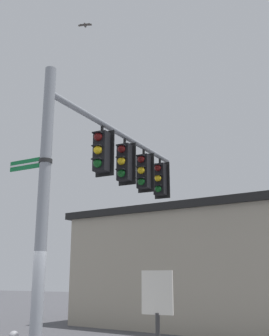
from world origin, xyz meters
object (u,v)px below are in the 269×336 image
object	(u,v)px
traffic_light_nearest_pole	(101,151)
bird_flying	(85,25)
traffic_light_mid_inner	(124,162)
street_name_sign	(36,163)
traffic_light_mid_outer	(143,171)
traffic_light_arm_end	(160,179)
historical_marker	(157,313)

from	to	relation	value
traffic_light_nearest_pole	bird_flying	size ratio (longest dim) A/B	3.91
traffic_light_mid_inner	street_name_sign	distance (m)	3.36
traffic_light_mid_outer	bird_flying	size ratio (longest dim) A/B	3.91
traffic_light_mid_outer	street_name_sign	distance (m)	4.51
traffic_light_arm_end	historical_marker	xyz separation A→B (m)	(-2.08, 5.08, -3.72)
traffic_light_nearest_pole	traffic_light_arm_end	distance (m)	3.52
traffic_light_mid_inner	bird_flying	bearing A→B (deg)	88.91
historical_marker	street_name_sign	bearing A→B (deg)	11.44
bird_flying	historical_marker	size ratio (longest dim) A/B	0.16
traffic_light_mid_outer	historical_marker	world-z (taller)	traffic_light_mid_outer
traffic_light_arm_end	street_name_sign	distance (m)	5.67
bird_flying	historical_marker	bearing A→B (deg)	163.86
street_name_sign	historical_marker	distance (m)	3.92
traffic_light_nearest_pole	traffic_light_arm_end	world-z (taller)	same
traffic_light_mid_inner	traffic_light_mid_outer	world-z (taller)	same
street_name_sign	traffic_light_arm_end	bearing A→B (deg)	-94.66
traffic_light_nearest_pole	historical_marker	world-z (taller)	traffic_light_nearest_pole
traffic_light_arm_end	street_name_sign	bearing A→B (deg)	85.34
traffic_light_nearest_pole	street_name_sign	distance (m)	2.24
traffic_light_nearest_pole	traffic_light_mid_inner	size ratio (longest dim) A/B	1.00
bird_flying	traffic_light_arm_end	bearing A→B (deg)	-91.52
traffic_light_nearest_pole	historical_marker	distance (m)	4.59
traffic_light_nearest_pole	traffic_light_mid_outer	bearing A→B (deg)	-91.91
traffic_light_arm_end	street_name_sign	xyz separation A→B (m)	(0.46, 5.59, -0.78)
traffic_light_mid_inner	traffic_light_arm_end	xyz separation A→B (m)	(-0.08, -2.35, 0.00)
traffic_light_mid_outer	historical_marker	bearing A→B (deg)	118.49
traffic_light_nearest_pole	traffic_light_arm_end	size ratio (longest dim) A/B	1.00
bird_flying	historical_marker	xyz separation A→B (m)	(-2.20, 0.64, -6.86)
traffic_light_mid_inner	bird_flying	xyz separation A→B (m)	(0.04, 2.10, 3.14)
street_name_sign	traffic_light_nearest_pole	bearing A→B (deg)	-99.30
street_name_sign	bird_flying	xyz separation A→B (m)	(-0.34, -1.15, 3.92)
traffic_light_mid_outer	bird_flying	world-z (taller)	bird_flying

